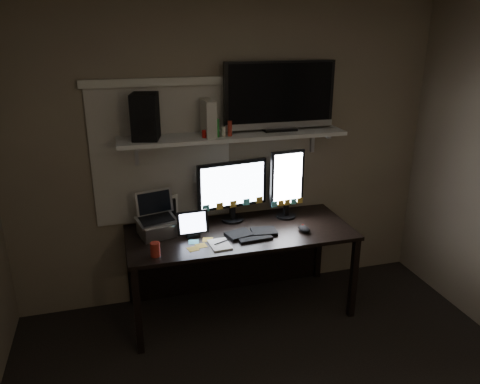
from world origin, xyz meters
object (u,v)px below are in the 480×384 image
object	(u,v)px
monitor_portrait	(287,184)
tablet	(192,224)
desk	(236,244)
speaker	(145,117)
laptop	(156,216)
mouse	(304,229)
cup	(155,249)
keyboard	(252,233)
tv	(280,96)
game_console	(208,118)
monitor_landscape	(232,191)

from	to	relation	value
monitor_portrait	tablet	size ratio (longest dim) A/B	2.46
desk	speaker	xyz separation A→B (m)	(-0.67, 0.07, 1.10)
laptop	tablet	bearing A→B (deg)	-31.55
laptop	desk	bearing A→B (deg)	-10.99
mouse	cup	size ratio (longest dim) A/B	1.19
keyboard	tablet	bearing A→B (deg)	163.31
speaker	tablet	bearing A→B (deg)	-20.18
mouse	laptop	world-z (taller)	laptop
tv	game_console	distance (m)	0.61
desk	tablet	bearing A→B (deg)	-162.75
monitor_portrait	laptop	xyz separation A→B (m)	(-1.10, -0.09, -0.13)
mouse	keyboard	bearing A→B (deg)	162.28
monitor_portrait	keyboard	size ratio (longest dim) A/B	1.46
monitor_portrait	speaker	distance (m)	1.29
tablet	keyboard	bearing A→B (deg)	-14.42
desk	tv	bearing A→B (deg)	16.04
desk	cup	xyz separation A→B (m)	(-0.70, -0.37, 0.23)
desk	monitor_portrait	world-z (taller)	monitor_portrait
monitor_landscape	tablet	world-z (taller)	monitor_landscape
tv	mouse	bearing A→B (deg)	-75.04
desk	speaker	distance (m)	1.29
monitor_landscape	monitor_portrait	size ratio (longest dim) A/B	1.01
keyboard	tablet	world-z (taller)	tablet
speaker	monitor_landscape	bearing A→B (deg)	16.23
mouse	tablet	size ratio (longest dim) A/B	0.51
tablet	laptop	bearing A→B (deg)	159.90
mouse	tablet	bearing A→B (deg)	160.22
cup	mouse	bearing A→B (deg)	4.98
desk	cup	size ratio (longest dim) A/B	17.44
keyboard	laptop	world-z (taller)	laptop
desk	laptop	bearing A→B (deg)	-176.80
cup	game_console	world-z (taller)	game_console
keyboard	tv	size ratio (longest dim) A/B	0.45
laptop	monitor_landscape	bearing A→B (deg)	-1.83
game_console	speaker	distance (m)	0.47
tv	monitor_landscape	bearing A→B (deg)	-178.61
tv	speaker	size ratio (longest dim) A/B	2.66
desk	laptop	world-z (taller)	laptop
laptop	speaker	distance (m)	0.76
laptop	game_console	xyz separation A→B (m)	(0.45, 0.09, 0.72)
keyboard	speaker	xyz separation A→B (m)	(-0.74, 0.29, 0.91)
monitor_landscape	tablet	size ratio (longest dim) A/B	2.48
cup	tv	world-z (taller)	tv
tablet	desk	bearing A→B (deg)	14.51
cup	game_console	bearing A→B (deg)	40.68
desk	keyboard	size ratio (longest dim) A/B	4.41
desk	monitor_landscape	bearing A→B (deg)	92.56
mouse	cup	bearing A→B (deg)	174.97
cup	tv	distance (m)	1.54
tablet	tv	distance (m)	1.22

